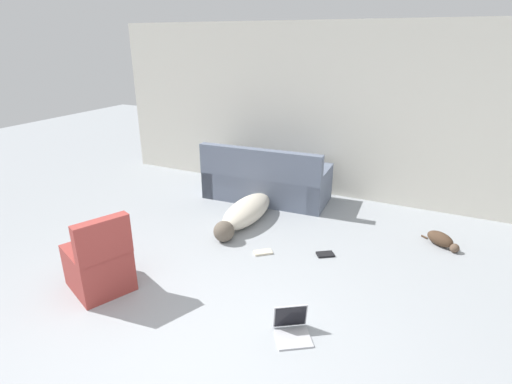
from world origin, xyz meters
The scene contains 9 objects.
ground_plane centered at (0.00, 0.00, 0.00)m, with size 20.00×20.00×0.00m, color #999EA3.
wall_back centered at (0.00, 4.16, 1.35)m, with size 7.89×0.06×2.71m.
couch centered at (-0.82, 3.48, 0.29)m, with size 1.99×0.95×0.91m.
dog centered at (-0.72, 2.54, 0.15)m, with size 0.48×1.73×0.31m.
cat centered at (1.82, 3.01, 0.08)m, with size 0.48×0.37×0.17m.
laptop_open centered at (0.70, 0.69, 0.08)m, with size 0.42×0.42×0.26m.
book_cream centered at (-0.13, 1.86, 0.01)m, with size 0.25×0.23×0.02m.
book_black centered at (0.57, 2.15, 0.01)m, with size 0.24×0.22×0.02m.
side_chair centered at (-1.34, 0.47, 0.29)m, with size 0.79×0.73×0.87m.
Camera 1 is at (1.66, -2.02, 2.46)m, focal length 28.00 mm.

